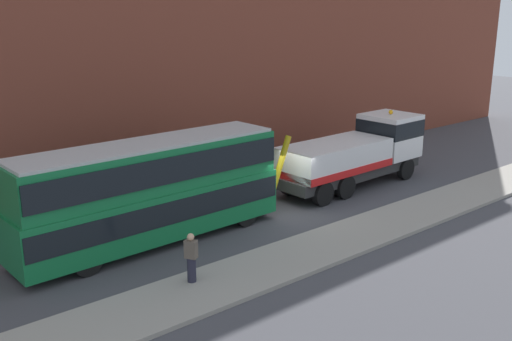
# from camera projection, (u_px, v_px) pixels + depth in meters

# --- Properties ---
(ground_plane) EXTENTS (120.00, 120.00, 0.00)m
(ground_plane) POSITION_uv_depth(u_px,v_px,m) (281.00, 211.00, 26.59)
(ground_plane) COLOR #424247
(near_kerb) EXTENTS (60.00, 2.80, 0.15)m
(near_kerb) POSITION_uv_depth(u_px,v_px,m) (351.00, 236.00, 23.46)
(near_kerb) COLOR gray
(near_kerb) RESTS_ON ground_plane
(building_facade) EXTENTS (60.00, 1.50, 16.00)m
(building_facade) POSITION_uv_depth(u_px,v_px,m) (188.00, 26.00, 29.74)
(building_facade) COLOR brown
(building_facade) RESTS_ON ground_plane
(recovery_tow_truck) EXTENTS (10.18, 2.89, 3.67)m
(recovery_tow_truck) POSITION_uv_depth(u_px,v_px,m) (357.00, 152.00, 30.12)
(recovery_tow_truck) COLOR #2D2D2D
(recovery_tow_truck) RESTS_ON ground_plane
(double_decker_bus) EXTENTS (11.10, 2.86, 4.06)m
(double_decker_bus) POSITION_uv_depth(u_px,v_px,m) (151.00, 188.00, 22.50)
(double_decker_bus) COLOR #146B38
(double_decker_bus) RESTS_ON ground_plane
(pedestrian_onlooker) EXTENTS (0.42, 0.48, 1.71)m
(pedestrian_onlooker) POSITION_uv_depth(u_px,v_px,m) (191.00, 258.00, 19.22)
(pedestrian_onlooker) COLOR #232333
(pedestrian_onlooker) RESTS_ON near_kerb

